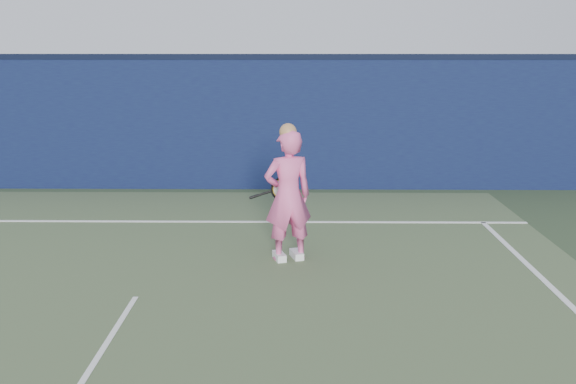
{
  "coord_description": "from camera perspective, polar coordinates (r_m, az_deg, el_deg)",
  "views": [
    {
      "loc": [
        1.79,
        -5.36,
        2.78
      ],
      "look_at": [
        1.7,
        2.29,
        0.92
      ],
      "focal_mm": 38.0,
      "sensor_mm": 36.0,
      "label": 1
    }
  ],
  "objects": [
    {
      "name": "court_lines",
      "position": [
        6.02,
        -17.29,
        -14.4
      ],
      "size": [
        11.0,
        12.04,
        0.01
      ],
      "color": "white",
      "rests_on": "court_surface"
    },
    {
      "name": "wall_cap",
      "position": [
        12.0,
        -8.11,
        12.43
      ],
      "size": [
        24.0,
        0.42,
        0.1
      ],
      "primitive_type": "cube",
      "color": "black",
      "rests_on": "backstop_wall"
    },
    {
      "name": "backstop_wall",
      "position": [
        12.09,
        -7.91,
        6.26
      ],
      "size": [
        24.0,
        0.4,
        2.5
      ],
      "primitive_type": "cube",
      "color": "#0C1036",
      "rests_on": "ground"
    },
    {
      "name": "player",
      "position": [
        7.89,
        0.0,
        -0.33
      ],
      "size": [
        0.73,
        0.59,
        1.81
      ],
      "rotation": [
        0.0,
        0.0,
        3.45
      ],
      "color": "#EC5C9C",
      "rests_on": "ground"
    },
    {
      "name": "ground",
      "position": [
        6.3,
        -16.36,
        -13.12
      ],
      "size": [
        80.0,
        80.0,
        0.0
      ],
      "primitive_type": "plane",
      "color": "#35492D",
      "rests_on": "ground"
    },
    {
      "name": "racket",
      "position": [
        8.28,
        -0.81,
        0.25
      ],
      "size": [
        0.61,
        0.18,
        0.33
      ],
      "rotation": [
        0.0,
        0.0,
        0.07
      ],
      "color": "black",
      "rests_on": "ground"
    }
  ]
}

